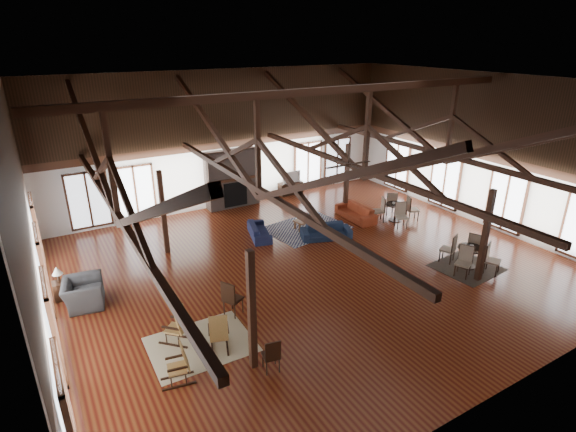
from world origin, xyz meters
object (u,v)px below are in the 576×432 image
sofa_navy_left (259,231)px  cafe_table_near (470,254)px  coffee_table (307,220)px  sofa_navy_front (326,232)px  sofa_orange (356,212)px  armchair (83,293)px  tv_console (290,188)px  cafe_table_far (396,209)px

sofa_navy_left → cafe_table_near: cafe_table_near is taller
sofa_navy_left → coffee_table: 2.06m
sofa_navy_front → sofa_orange: 2.45m
armchair → sofa_navy_left: bearing=-65.8°
sofa_navy_front → tv_console: size_ratio=1.58×
sofa_navy_left → cafe_table_far: size_ratio=0.88×
cafe_table_near → sofa_orange: bearing=96.0°
armchair → coffee_table: bearing=-70.7°
armchair → tv_console: armchair is taller
sofa_navy_front → armchair: size_ratio=1.59×
coffee_table → armchair: 8.71m
sofa_navy_left → tv_console: bearing=-28.3°
sofa_navy_left → tv_console: 5.22m
sofa_navy_front → sofa_navy_left: 2.58m
cafe_table_near → cafe_table_far: cafe_table_far is taller
cafe_table_near → cafe_table_far: bearing=80.3°
sofa_navy_front → sofa_navy_left: (-2.15, 1.43, -0.03)m
armchair → sofa_navy_front: bearing=-78.6°
sofa_navy_left → cafe_table_far: (5.69, -1.43, 0.26)m
cafe_table_near → tv_console: 9.62m
tv_console → sofa_navy_front: bearing=-106.0°
armchair → tv_console: 11.53m
coffee_table → cafe_table_near: bearing=-76.4°
sofa_orange → cafe_table_near: (0.56, -5.36, 0.21)m
tv_console → coffee_table: bearing=-111.7°
sofa_navy_left → sofa_orange: bearing=-79.6°
sofa_navy_front → sofa_orange: size_ratio=0.95×
tv_console → sofa_orange: bearing=-79.7°
sofa_orange → cafe_table_near: bearing=7.8°
cafe_table_far → tv_console: cafe_table_far is taller
sofa_navy_left → cafe_table_far: 5.87m
sofa_orange → armchair: bearing=-81.6°
armchair → cafe_table_near: bearing=-99.9°
sofa_orange → coffee_table: sofa_orange is taller
sofa_orange → cafe_table_far: size_ratio=1.02×
coffee_table → cafe_table_far: size_ratio=0.60×
sofa_orange → tv_console: 4.23m
coffee_table → tv_console: 4.28m
sofa_navy_left → sofa_orange: (4.39, -0.42, 0.04)m
tv_console → sofa_navy_left: bearing=-134.1°
sofa_navy_front → cafe_table_far: (3.54, -0.00, 0.24)m
sofa_navy_front → sofa_orange: bearing=44.2°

